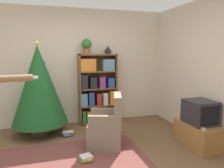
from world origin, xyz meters
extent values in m
plane|color=brown|center=(0.00, 0.00, 0.00)|extent=(14.00, 14.00, 0.00)
cube|color=beige|center=(0.00, 2.16, 1.30)|extent=(8.00, 0.10, 2.60)
cube|color=brown|center=(-0.43, 0.17, 0.00)|extent=(2.65, 1.72, 0.01)
cube|color=brown|center=(0.14, 1.94, 0.79)|extent=(0.03, 0.30, 1.59)
cube|color=brown|center=(0.97, 1.94, 0.79)|extent=(0.03, 0.30, 1.59)
cube|color=brown|center=(0.56, 1.94, 1.57)|extent=(0.86, 0.30, 0.03)
cube|color=brown|center=(0.56, 2.09, 0.79)|extent=(0.86, 0.01, 1.59)
cube|color=brown|center=(0.56, 1.94, 0.03)|extent=(0.83, 0.30, 0.03)
cube|color=#2D7A42|center=(0.21, 1.90, 0.18)|extent=(0.07, 0.22, 0.27)
cube|color=gold|center=(0.32, 1.94, 0.17)|extent=(0.09, 0.28, 0.24)
cube|color=#843889|center=(0.44, 1.91, 0.19)|extent=(0.08, 0.23, 0.28)
cube|color=#232328|center=(0.56, 1.90, 0.19)|extent=(0.09, 0.21, 0.29)
cube|color=#843889|center=(0.68, 1.91, 0.20)|extent=(0.09, 0.23, 0.30)
cube|color=beige|center=(0.78, 1.92, 0.20)|extent=(0.10, 0.24, 0.30)
cube|color=orange|center=(0.90, 1.92, 0.17)|extent=(0.10, 0.25, 0.24)
cube|color=brown|center=(0.56, 1.94, 0.42)|extent=(0.83, 0.30, 0.03)
cube|color=#5B899E|center=(0.22, 1.92, 0.57)|extent=(0.14, 0.26, 0.28)
cube|color=#284C93|center=(0.39, 1.91, 0.59)|extent=(0.12, 0.24, 0.30)
cube|color=#B22D28|center=(0.56, 1.93, 0.57)|extent=(0.10, 0.26, 0.26)
cube|color=beige|center=(0.71, 1.91, 0.57)|extent=(0.11, 0.22, 0.27)
cube|color=orange|center=(0.88, 1.92, 0.59)|extent=(0.14, 0.25, 0.32)
cube|color=brown|center=(0.56, 1.94, 0.81)|extent=(0.83, 0.30, 0.03)
cube|color=#232328|center=(0.24, 1.93, 0.98)|extent=(0.14, 0.27, 0.32)
cube|color=#232328|center=(0.44, 1.91, 0.95)|extent=(0.15, 0.22, 0.25)
cube|color=#843889|center=(0.64, 1.93, 0.95)|extent=(0.13, 0.27, 0.26)
cube|color=#284C93|center=(0.85, 1.91, 0.94)|extent=(0.14, 0.22, 0.22)
cube|color=brown|center=(0.56, 1.94, 1.20)|extent=(0.83, 0.30, 0.03)
cube|color=orange|center=(0.32, 1.91, 1.35)|extent=(0.35, 0.23, 0.27)
cube|color=#5B899E|center=(0.79, 1.92, 1.34)|extent=(0.26, 0.25, 0.26)
cube|color=#996638|center=(1.93, 0.16, 0.21)|extent=(0.48, 0.83, 0.42)
cube|color=#28282D|center=(1.93, 0.16, 0.62)|extent=(0.44, 0.49, 0.40)
cube|color=black|center=(1.93, -0.09, 0.62)|extent=(0.36, 0.01, 0.31)
cube|color=white|center=(1.78, -0.09, 0.43)|extent=(0.04, 0.12, 0.02)
cylinder|color=#4C3323|center=(-0.71, 1.60, 0.05)|extent=(0.36, 0.36, 0.10)
cylinder|color=brown|center=(-0.71, 1.60, 0.16)|extent=(0.08, 0.08, 0.12)
cone|color=#195123|center=(-0.71, 1.60, 1.00)|extent=(1.07, 1.07, 1.56)
sphere|color=#335BB2|center=(-0.40, 1.71, 0.78)|extent=(0.06, 0.06, 0.06)
sphere|color=#335BB2|center=(-0.59, 1.62, 1.42)|extent=(0.05, 0.05, 0.05)
sphere|color=gold|center=(-0.76, 1.88, 0.93)|extent=(0.04, 0.04, 0.04)
sphere|color=#335BB2|center=(-1.02, 1.47, 0.76)|extent=(0.05, 0.05, 0.05)
sphere|color=red|center=(-0.43, 1.73, 0.84)|extent=(0.07, 0.07, 0.07)
sphere|color=red|center=(-0.54, 1.64, 1.23)|extent=(0.05, 0.05, 0.05)
sphere|color=#335BB2|center=(-0.76, 1.41, 1.17)|extent=(0.05, 0.05, 0.05)
sphere|color=red|center=(-0.75, 1.76, 1.27)|extent=(0.04, 0.04, 0.04)
sphere|color=#E5CC4C|center=(-0.71, 1.60, 1.81)|extent=(0.07, 0.07, 0.07)
cube|color=#7A6B5B|center=(0.36, 0.66, 0.21)|extent=(0.70, 0.70, 0.42)
cube|color=#7A6B5B|center=(0.58, 0.59, 0.67)|extent=(0.28, 0.57, 0.50)
cube|color=#7A6B5B|center=(0.43, 0.89, 0.52)|extent=(0.50, 0.23, 0.20)
cube|color=#7A6B5B|center=(0.29, 0.43, 0.52)|extent=(0.50, 0.23, 0.20)
cylinder|color=#8C6647|center=(-0.95, -0.47, 1.37)|extent=(0.49, 0.14, 0.07)
cube|color=white|center=(-0.71, -0.44, 1.37)|extent=(0.11, 0.05, 0.03)
cylinder|color=#935B38|center=(0.31, 1.94, 1.65)|extent=(0.14, 0.14, 0.12)
sphere|color=#2D7033|center=(0.31, 1.94, 1.81)|extent=(0.22, 0.22, 0.22)
cylinder|color=#473828|center=(0.80, 1.94, 1.61)|extent=(0.12, 0.12, 0.04)
cone|color=black|center=(0.80, 1.94, 1.70)|extent=(0.20, 0.20, 0.14)
cube|color=#232328|center=(-0.20, 1.30, 0.01)|extent=(0.19, 0.15, 0.03)
cube|color=#5B899E|center=(-0.21, 1.31, 0.04)|extent=(0.19, 0.17, 0.03)
cube|color=#284C93|center=(-0.21, 1.31, 0.07)|extent=(0.18, 0.16, 0.02)
cube|color=beige|center=(-0.20, 1.31, 0.09)|extent=(0.22, 0.14, 0.02)
cube|color=#2D7A42|center=(-0.05, 0.22, 0.01)|extent=(0.20, 0.15, 0.02)
cube|color=gold|center=(-0.04, 0.21, 0.04)|extent=(0.18, 0.17, 0.03)
cube|color=beige|center=(-0.05, 0.22, 0.07)|extent=(0.20, 0.19, 0.03)
camera|label=1|loc=(-0.58, -2.86, 1.64)|focal=35.00mm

